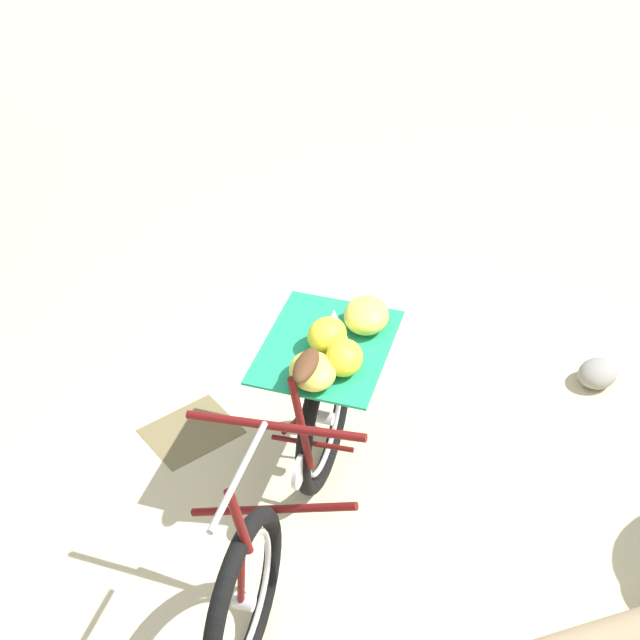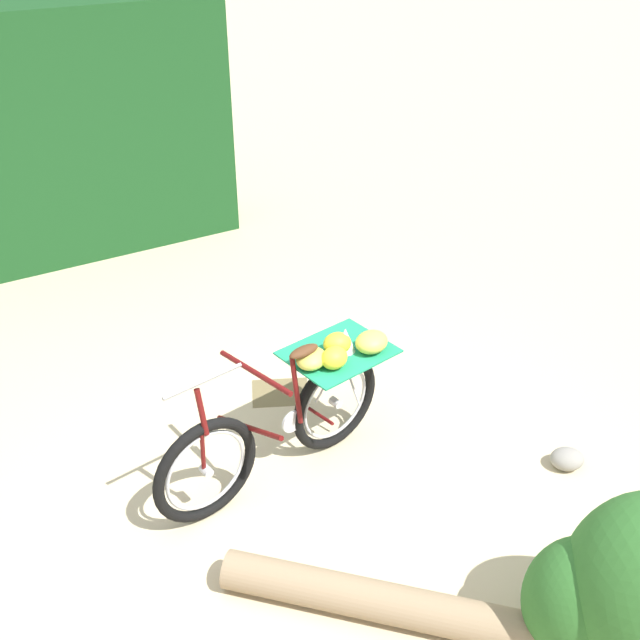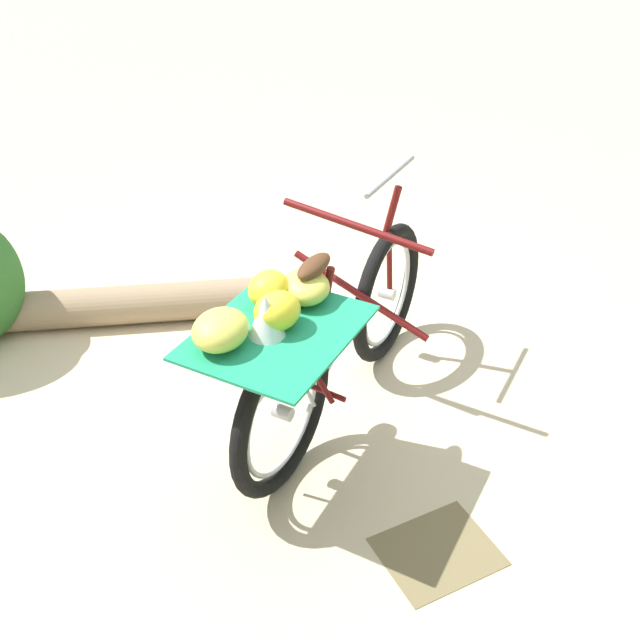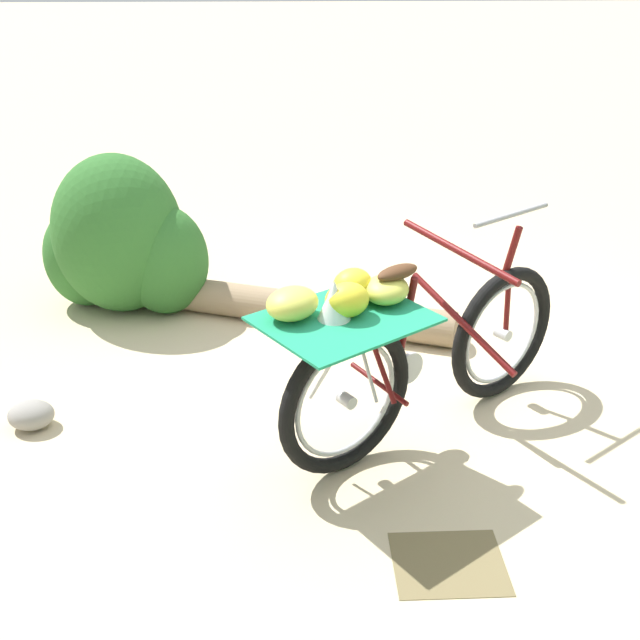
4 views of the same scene
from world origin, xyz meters
TOP-DOWN VIEW (x-y plane):
  - ground_plane at (0.00, 0.00)m, footprint 60.00×60.00m
  - bicycle at (-0.09, 0.34)m, footprint 1.63×1.27m
  - fallen_log at (0.60, -0.97)m, footprint 2.31×1.01m
  - path_stone at (1.78, 0.19)m, footprint 0.23×0.19m
  - leaf_litter_patch at (-0.14, 1.21)m, footprint 0.44×0.36m

SIDE VIEW (x-z plane):
  - ground_plane at x=0.00m, z-range 0.00..0.00m
  - leaf_litter_patch at x=-0.14m, z-range 0.00..0.01m
  - path_stone at x=1.78m, z-range 0.00..0.14m
  - fallen_log at x=0.60m, z-range 0.00..0.22m
  - bicycle at x=-0.09m, z-range -0.02..1.02m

